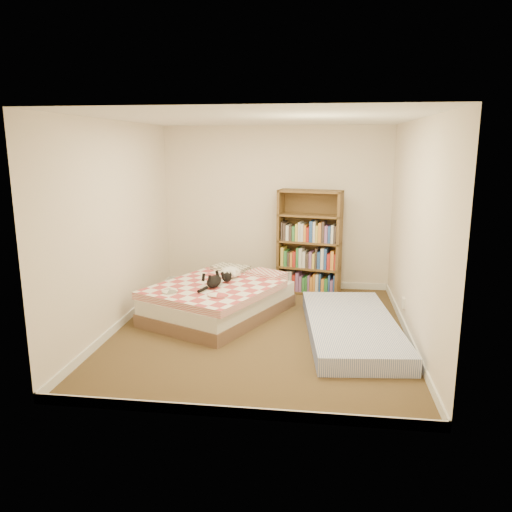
# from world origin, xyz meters

# --- Properties ---
(room) EXTENTS (3.51, 4.01, 2.51)m
(room) POSITION_xyz_m (0.00, 0.00, 1.20)
(room) COLOR #45351D
(room) RESTS_ON ground
(bed) EXTENTS (1.95, 2.22, 0.49)m
(bed) POSITION_xyz_m (-0.60, 0.51, 0.22)
(bed) COLOR brown
(bed) RESTS_ON room
(bookshelf) EXTENTS (1.01, 0.51, 1.57)m
(bookshelf) POSITION_xyz_m (0.53, 1.73, 0.57)
(bookshelf) COLOR brown
(bookshelf) RESTS_ON room
(floor_mattress) EXTENTS (1.23, 2.32, 0.20)m
(floor_mattress) POSITION_xyz_m (1.09, -0.00, 0.10)
(floor_mattress) COLOR #7181BD
(floor_mattress) RESTS_ON room
(black_cat) EXTENTS (0.39, 0.67, 0.15)m
(black_cat) POSITION_xyz_m (-0.64, 0.38, 0.51)
(black_cat) COLOR black
(black_cat) RESTS_ON bed
(white_dog) EXTENTS (0.35, 0.37, 0.15)m
(white_dog) POSITION_xyz_m (-0.50, 0.80, 0.52)
(white_dog) COLOR white
(white_dog) RESTS_ON bed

